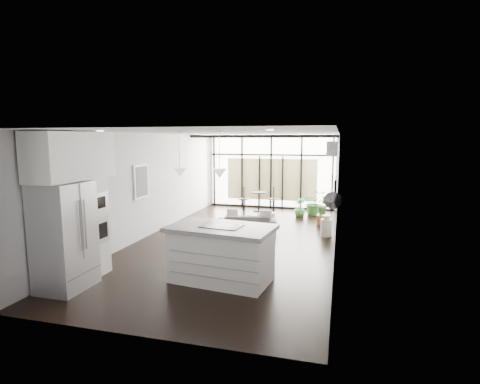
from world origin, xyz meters
The scene contains 28 objects.
floor centered at (0.00, 0.00, 0.00)m, with size 5.00×10.00×0.00m, color black.
ceiling centered at (0.00, 0.00, 2.80)m, with size 5.00×10.00×0.00m, color silver.
wall_left centered at (-2.50, 0.00, 1.40)m, with size 0.02×10.00×2.80m, color silver.
wall_right centered at (2.50, 0.00, 1.40)m, with size 0.02×10.00×2.80m, color silver.
wall_back centered at (0.00, 5.00, 1.40)m, with size 5.00×0.02×2.80m, color silver.
wall_front centered at (0.00, -5.00, 1.40)m, with size 5.00×0.02×2.80m, color silver.
glazing centered at (0.00, 4.88, 1.40)m, with size 5.00×0.20×2.80m, color black.
skylight centered at (0.00, 4.00, 2.77)m, with size 4.70×1.90×0.06m, color silver.
neighbour_building centered at (0.00, 4.95, 1.10)m, with size 3.50×0.02×1.60m, color #C9B97F.
island centered at (0.47, -2.78, 0.53)m, with size 1.92×1.14×1.05m, color silver.
cooktop centered at (0.47, -2.78, 1.06)m, with size 0.73×0.49×0.01m, color black.
fridge centered at (-2.08, -3.85, 0.95)m, with size 0.74×0.92×1.91m, color #ABABB0.
appliance_column centered at (-2.15, -3.15, 1.15)m, with size 0.59×0.62×2.30m, color silver.
upper_cabinets centered at (-2.12, -3.50, 2.35)m, with size 0.62×1.75×0.86m, color silver.
pendant_left centered at (-0.40, -2.65, 2.02)m, with size 0.26×0.26×0.18m, color silver.
pendant_right centered at (0.40, -2.65, 2.02)m, with size 0.26×0.26×0.18m, color silver.
sofa centered at (0.00, 1.07, 0.33)m, with size 1.66×0.49×0.65m, color #464648.
console_bench centered at (-0.24, -0.20, 0.23)m, with size 1.42×0.35×0.46m, color brown.
pouf centered at (0.43, 1.90, 0.20)m, with size 0.50×0.50×0.40m, color beige.
crate centered at (2.10, 2.50, 0.15)m, with size 0.40×0.40×0.30m, color brown.
plant_tall centered at (1.72, 3.93, 0.34)m, with size 0.79×0.88×0.69m, color #33672C.
plant_med centered at (1.27, 3.43, 0.19)m, with size 0.37×0.66×0.37m, color #33672C.
plant_crate centered at (2.10, 2.50, 0.44)m, with size 0.34×0.62×0.28m, color #33672C.
milk_can centered at (2.25, 1.04, 0.30)m, with size 0.30×0.30×0.60m, color beige.
bistro_set centered at (-0.31, 4.12, 0.36)m, with size 1.50×0.60×0.72m, color black.
tv centered at (2.46, 1.00, 1.30)m, with size 0.05×1.10×0.65m, color black.
ac_unit centered at (2.38, -0.80, 2.45)m, with size 0.22×0.90×0.30m, color white.
framed_art centered at (-2.47, -0.50, 1.55)m, with size 0.04×0.70×0.90m, color black.
Camera 1 is at (2.56, -9.23, 2.66)m, focal length 28.00 mm.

